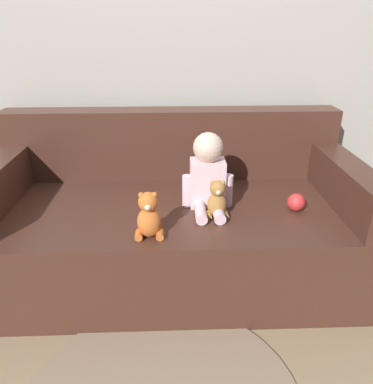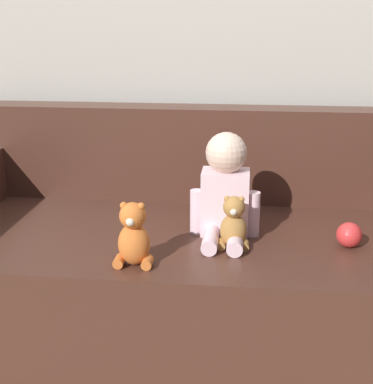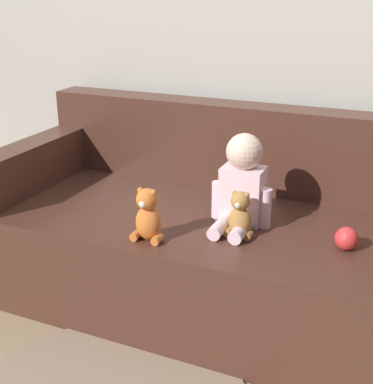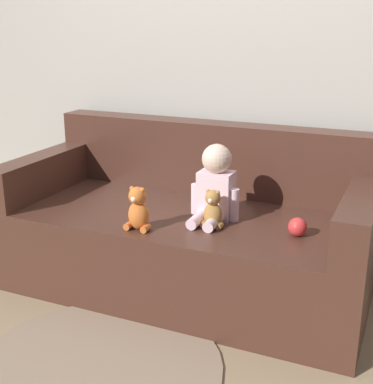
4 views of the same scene
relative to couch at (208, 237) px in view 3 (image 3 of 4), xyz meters
name	(u,v)px [view 3 (image 3 of 4)]	position (x,y,z in m)	size (l,w,h in m)	color
ground_plane	(204,299)	(0.00, -0.05, -0.32)	(12.00, 12.00, 0.00)	#9E8460
wall_back	(249,16)	(0.00, 0.51, 0.98)	(8.00, 0.05, 2.60)	#ADA89E
couch	(208,237)	(0.00, 0.00, 0.00)	(2.02, 0.96, 0.90)	#47281E
person_baby	(242,185)	(0.19, -0.10, 0.33)	(0.27, 0.31, 0.40)	silver
teddy_bear_brown	(240,215)	(0.23, -0.23, 0.24)	(0.12, 0.09, 0.20)	#AD7A3D
plush_toy_side	(148,216)	(-0.11, -0.41, 0.26)	(0.13, 0.10, 0.23)	orange
toy_ball	(347,238)	(0.65, -0.17, 0.20)	(0.09, 0.09, 0.09)	red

